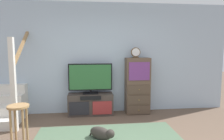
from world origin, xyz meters
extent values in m
cube|color=#A8BCD1|center=(0.00, 2.46, 1.35)|extent=(6.40, 0.12, 2.70)
cube|color=#423833|center=(-0.30, 2.20, 0.26)|extent=(1.06, 0.36, 0.51)
cube|color=#232328|center=(-0.57, 2.01, 0.21)|extent=(0.45, 0.02, 0.31)
cube|color=maroon|center=(-0.03, 2.01, 0.21)|extent=(0.45, 0.02, 0.31)
cube|color=black|center=(-0.30, 2.01, 0.46)|extent=(0.48, 0.02, 0.09)
cube|color=black|center=(-0.30, 2.22, 0.52)|extent=(0.36, 0.22, 0.02)
cylinder|color=black|center=(-0.30, 2.22, 0.57)|extent=(0.05, 0.05, 0.06)
cube|color=black|center=(-0.30, 2.22, 0.91)|extent=(1.03, 0.05, 0.64)
cube|color=#2D6B38|center=(-0.30, 2.19, 0.91)|extent=(0.98, 0.01, 0.59)
cube|color=brown|center=(0.84, 2.21, 0.68)|extent=(0.58, 0.34, 1.36)
cube|color=#4E3C2F|center=(0.84, 2.03, 0.13)|extent=(0.53, 0.02, 0.21)
sphere|color=olive|center=(0.84, 2.01, 0.13)|extent=(0.03, 0.03, 0.03)
cube|color=#4E3C2F|center=(0.84, 2.03, 0.38)|extent=(0.53, 0.02, 0.21)
sphere|color=olive|center=(0.84, 2.01, 0.38)|extent=(0.03, 0.03, 0.03)
cube|color=#4E3C2F|center=(0.84, 2.03, 0.63)|extent=(0.53, 0.02, 0.21)
sphere|color=olive|center=(0.84, 2.01, 0.63)|extent=(0.03, 0.03, 0.03)
cube|color=#70387F|center=(0.84, 2.03, 1.06)|extent=(0.49, 0.02, 0.43)
cube|color=#4C3823|center=(0.78, 2.19, 1.38)|extent=(0.13, 0.08, 0.02)
cylinder|color=brown|center=(0.78, 2.19, 1.50)|extent=(0.22, 0.04, 0.22)
cylinder|color=silver|center=(0.78, 2.16, 1.50)|extent=(0.19, 0.01, 0.19)
cube|color=silver|center=(-2.25, 2.05, 0.29)|extent=(0.90, 0.26, 0.57)
cube|color=silver|center=(-2.25, 2.31, 0.38)|extent=(0.90, 0.26, 0.76)
cube|color=silver|center=(-2.25, 2.57, 0.47)|extent=(0.90, 0.26, 0.95)
cube|color=silver|center=(-1.75, 1.40, 0.90)|extent=(0.09, 0.09, 1.80)
cube|color=#9E7547|center=(-1.75, 2.05, 1.70)|extent=(0.06, 1.33, 0.99)
cylinder|color=#A37A4C|center=(-1.57, 0.73, 0.32)|extent=(0.04, 0.04, 0.64)
cylinder|color=#A37A4C|center=(-1.38, 0.73, 0.32)|extent=(0.04, 0.04, 0.64)
cylinder|color=#A37A4C|center=(-1.57, 0.92, 0.32)|extent=(0.04, 0.04, 0.64)
cylinder|color=#A37A4C|center=(-1.38, 0.92, 0.32)|extent=(0.04, 0.04, 0.64)
cylinder|color=#A37A4C|center=(-1.48, 0.83, 0.65)|extent=(0.34, 0.34, 0.03)
ellipsoid|color=#332D28|center=(-0.14, 0.87, 0.11)|extent=(0.46, 0.44, 0.22)
sphere|color=#332D28|center=(0.02, 0.73, 0.15)|extent=(0.15, 0.15, 0.15)
cylinder|color=#332D28|center=(-0.29, 1.01, 0.08)|extent=(0.10, 0.09, 0.16)
camera|label=1|loc=(-0.30, -2.42, 1.59)|focal=31.40mm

